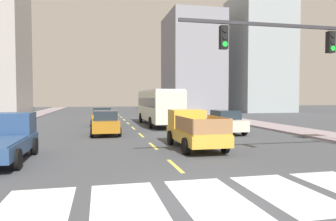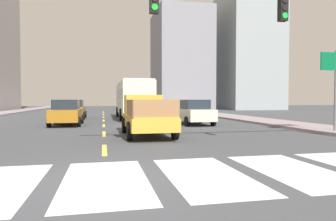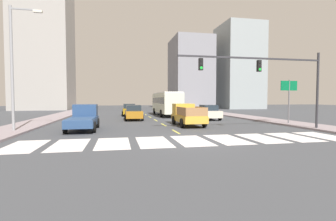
# 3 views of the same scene
# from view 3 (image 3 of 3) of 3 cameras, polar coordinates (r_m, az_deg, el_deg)

# --- Properties ---
(ground_plane) EXTENTS (160.00, 160.00, 0.00)m
(ground_plane) POSITION_cam_3_polar(r_m,az_deg,el_deg) (14.57, 5.42, -6.89)
(ground_plane) COLOR #404349
(sidewalk_right) EXTENTS (3.20, 110.00, 0.15)m
(sidewalk_right) POSITION_cam_3_polar(r_m,az_deg,el_deg) (35.77, 15.73, -1.17)
(sidewalk_right) COLOR gray
(sidewalk_right) RESTS_ON ground
(sidewalk_left) EXTENTS (3.20, 110.00, 0.15)m
(sidewalk_left) POSITION_cam_3_polar(r_m,az_deg,el_deg) (32.82, -25.46, -1.67)
(sidewalk_left) COLOR gray
(sidewalk_left) RESTS_ON ground
(crosswalk_stripe_0) EXTENTS (1.78, 3.75, 0.01)m
(crosswalk_stripe_0) POSITION_cam_3_polar(r_m,az_deg,el_deg) (14.75, -30.28, -7.11)
(crosswalk_stripe_0) COLOR silver
(crosswalk_stripe_0) RESTS_ON ground
(crosswalk_stripe_1) EXTENTS (1.78, 3.75, 0.01)m
(crosswalk_stripe_1) POSITION_cam_3_polar(r_m,az_deg,el_deg) (14.19, -21.66, -7.31)
(crosswalk_stripe_1) COLOR silver
(crosswalk_stripe_1) RESTS_ON ground
(crosswalk_stripe_2) EXTENTS (1.78, 3.75, 0.01)m
(crosswalk_stripe_2) POSITION_cam_3_polar(r_m,az_deg,el_deg) (13.96, -12.54, -7.34)
(crosswalk_stripe_2) COLOR silver
(crosswalk_stripe_2) RESTS_ON ground
(crosswalk_stripe_3) EXTENTS (1.78, 3.75, 0.01)m
(crosswalk_stripe_3) POSITION_cam_3_polar(r_m,az_deg,el_deg) (14.10, -3.37, -7.19)
(crosswalk_stripe_3) COLOR silver
(crosswalk_stripe_3) RESTS_ON ground
(crosswalk_stripe_4) EXTENTS (1.78, 3.75, 0.01)m
(crosswalk_stripe_4) POSITION_cam_3_polar(r_m,az_deg,el_deg) (14.57, 5.42, -6.87)
(crosswalk_stripe_4) COLOR silver
(crosswalk_stripe_4) RESTS_ON ground
(crosswalk_stripe_5) EXTENTS (1.78, 3.75, 0.01)m
(crosswalk_stripe_5) POSITION_cam_3_polar(r_m,az_deg,el_deg) (15.36, 13.45, -6.44)
(crosswalk_stripe_5) COLOR silver
(crosswalk_stripe_5) RESTS_ON ground
(crosswalk_stripe_6) EXTENTS (1.78, 3.75, 0.01)m
(crosswalk_stripe_6) POSITION_cam_3_polar(r_m,az_deg,el_deg) (16.42, 20.57, -5.95)
(crosswalk_stripe_6) COLOR silver
(crosswalk_stripe_6) RESTS_ON ground
(crosswalk_stripe_7) EXTENTS (1.78, 3.75, 0.01)m
(crosswalk_stripe_7) POSITION_cam_3_polar(r_m,az_deg,el_deg) (17.69, 26.74, -5.45)
(crosswalk_stripe_7) COLOR silver
(crosswalk_stripe_7) RESTS_ON ground
(crosswalk_stripe_8) EXTENTS (1.78, 3.75, 0.01)m
(crosswalk_stripe_8) POSITION_cam_3_polar(r_m,az_deg,el_deg) (19.14, 32.02, -4.98)
(crosswalk_stripe_8) COLOR silver
(crosswalk_stripe_8) RESTS_ON ground
(lane_dash_0) EXTENTS (0.16, 2.40, 0.01)m
(lane_dash_0) POSITION_cam_3_polar(r_m,az_deg,el_deg) (18.39, 1.79, -4.87)
(lane_dash_0) COLOR #D7D04D
(lane_dash_0) RESTS_ON ground
(lane_dash_1) EXTENTS (0.16, 2.40, 0.01)m
(lane_dash_1) POSITION_cam_3_polar(r_m,az_deg,el_deg) (23.26, -1.03, -3.28)
(lane_dash_1) COLOR #D7D04D
(lane_dash_1) RESTS_ON ground
(lane_dash_2) EXTENTS (0.16, 2.40, 0.01)m
(lane_dash_2) POSITION_cam_3_polar(r_m,az_deg,el_deg) (28.17, -2.87, -2.24)
(lane_dash_2) COLOR #D7D04D
(lane_dash_2) RESTS_ON ground
(lane_dash_3) EXTENTS (0.16, 2.40, 0.01)m
(lane_dash_3) POSITION_cam_3_polar(r_m,az_deg,el_deg) (33.10, -4.16, -1.51)
(lane_dash_3) COLOR #D7D04D
(lane_dash_3) RESTS_ON ground
(lane_dash_4) EXTENTS (0.16, 2.40, 0.01)m
(lane_dash_4) POSITION_cam_3_polar(r_m,az_deg,el_deg) (38.06, -5.11, -0.96)
(lane_dash_4) COLOR #D7D04D
(lane_dash_4) RESTS_ON ground
(lane_dash_5) EXTENTS (0.16, 2.40, 0.01)m
(lane_dash_5) POSITION_cam_3_polar(r_m,az_deg,el_deg) (43.02, -5.85, -0.55)
(lane_dash_5) COLOR #D7D04D
(lane_dash_5) RESTS_ON ground
(lane_dash_6) EXTENTS (0.16, 2.40, 0.01)m
(lane_dash_6) POSITION_cam_3_polar(r_m,az_deg,el_deg) (47.99, -6.43, -0.21)
(lane_dash_6) COLOR #D7D04D
(lane_dash_6) RESTS_ON ground
(lane_dash_7) EXTENTS (0.16, 2.40, 0.01)m
(lane_dash_7) POSITION_cam_3_polar(r_m,az_deg,el_deg) (52.97, -6.90, 0.05)
(lane_dash_7) COLOR #D7D04D
(lane_dash_7) RESTS_ON ground
(pickup_stakebed) EXTENTS (2.18, 5.20, 1.96)m
(pickup_stakebed) POSITION_cam_3_polar(r_m,az_deg,el_deg) (22.81, 4.34, -1.05)
(pickup_stakebed) COLOR gold
(pickup_stakebed) RESTS_ON ground
(pickup_dark) EXTENTS (2.18, 5.20, 1.96)m
(pickup_dark) POSITION_cam_3_polar(r_m,az_deg,el_deg) (20.61, -18.78, -1.63)
(pickup_dark) COLOR navy
(pickup_dark) RESTS_ON ground
(city_bus) EXTENTS (2.72, 10.80, 3.32)m
(city_bus) POSITION_cam_3_polar(r_m,az_deg,el_deg) (35.67, -0.42, 1.94)
(city_bus) COLOR silver
(city_bus) RESTS_ON ground
(sedan_near_right) EXTENTS (2.02, 4.40, 1.72)m
(sedan_near_right) POSITION_cam_3_polar(r_m,az_deg,el_deg) (35.79, -8.91, 0.16)
(sedan_near_right) COLOR #A37715
(sedan_near_right) RESTS_ON ground
(sedan_mid) EXTENTS (2.02, 4.40, 1.72)m
(sedan_mid) POSITION_cam_3_polar(r_m,az_deg,el_deg) (29.29, 9.22, -0.40)
(sedan_mid) COLOR beige
(sedan_mid) RESTS_ON ground
(sedan_far) EXTENTS (2.02, 4.40, 1.72)m
(sedan_far) POSITION_cam_3_polar(r_m,az_deg,el_deg) (28.57, -7.93, -0.47)
(sedan_far) COLOR #A96D1B
(sedan_far) RESTS_ON ground
(traffic_signal_gantry) EXTENTS (11.36, 0.27, 6.00)m
(traffic_signal_gantry) POSITION_cam_3_polar(r_m,az_deg,el_deg) (20.40, 23.26, 7.72)
(traffic_signal_gantry) COLOR #2D2D33
(traffic_signal_gantry) RESTS_ON ground
(direction_sign_green) EXTENTS (1.70, 0.12, 4.20)m
(direction_sign_green) POSITION_cam_3_polar(r_m,az_deg,el_deg) (25.80, 26.01, 3.78)
(direction_sign_green) COLOR slate
(direction_sign_green) RESTS_ON ground
(streetlight_left) EXTENTS (2.20, 0.28, 9.00)m
(streetlight_left) POSITION_cam_3_polar(r_m,az_deg,el_deg) (21.06, -31.82, 9.24)
(streetlight_left) COLOR gray
(streetlight_left) RESTS_ON ground
(block_mid_left) EXTENTS (8.99, 11.59, 17.21)m
(block_mid_left) POSITION_cam_3_polar(r_m,az_deg,el_deg) (62.39, 5.10, 8.37)
(block_mid_left) COLOR gray
(block_mid_left) RESTS_ON ground
(block_mid_right) EXTENTS (9.54, 10.50, 20.80)m
(block_mid_right) POSITION_cam_3_polar(r_m,az_deg,el_deg) (65.82, 15.90, 9.55)
(block_mid_right) COLOR #8F999D
(block_mid_right) RESTS_ON ground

